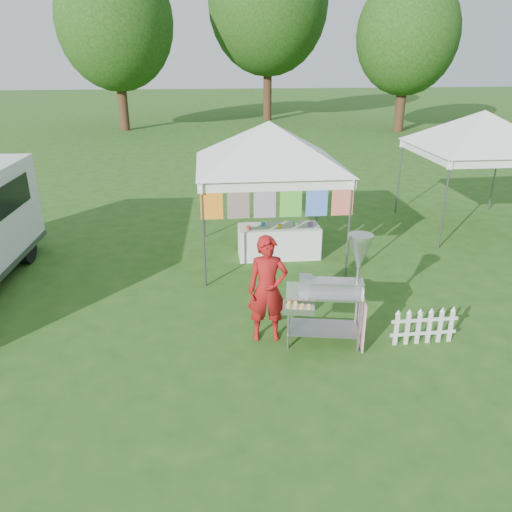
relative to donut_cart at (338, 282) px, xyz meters
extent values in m
plane|color=#244F16|center=(-0.60, 0.23, -1.07)|extent=(120.00, 120.00, 0.00)
cylinder|color=#59595E|center=(-2.02, 2.31, -0.02)|extent=(0.04, 0.04, 2.10)
cylinder|color=#59595E|center=(0.82, 2.31, -0.02)|extent=(0.04, 0.04, 2.10)
cylinder|color=#59595E|center=(-2.02, 5.15, -0.02)|extent=(0.04, 0.04, 2.10)
cylinder|color=#59595E|center=(0.82, 5.15, -0.02)|extent=(0.04, 0.04, 2.10)
cube|color=white|center=(-0.60, 2.31, 0.93)|extent=(3.00, 0.03, 0.22)
cube|color=white|center=(-0.60, 5.15, 0.93)|extent=(3.00, 0.03, 0.22)
pyramid|color=white|center=(-0.60, 3.73, 1.93)|extent=(4.24, 4.24, 0.90)
cylinder|color=#59595E|center=(-0.60, 2.31, 1.01)|extent=(3.00, 0.03, 0.03)
cube|color=#F83A1B|center=(-1.85, 2.31, 0.66)|extent=(0.42, 0.01, 0.70)
cube|color=#EB5D0C|center=(-1.35, 2.31, 0.66)|extent=(0.42, 0.01, 0.70)
cube|color=#30B7A5|center=(-0.85, 2.31, 0.66)|extent=(0.42, 0.01, 0.70)
cube|color=green|center=(-0.35, 2.31, 0.66)|extent=(0.42, 0.01, 0.70)
cube|color=#183BC4|center=(0.15, 2.31, 0.66)|extent=(0.42, 0.01, 0.70)
cube|color=#C2186E|center=(0.65, 2.31, 0.66)|extent=(0.42, 0.01, 0.70)
cylinder|color=#59595E|center=(3.48, 3.81, -0.02)|extent=(0.04, 0.04, 2.10)
cylinder|color=#59595E|center=(3.48, 6.65, -0.02)|extent=(0.04, 0.04, 2.10)
cylinder|color=#59595E|center=(6.32, 6.65, -0.02)|extent=(0.04, 0.04, 2.10)
cube|color=white|center=(4.90, 3.81, 0.93)|extent=(3.00, 0.03, 0.22)
cube|color=white|center=(4.90, 6.65, 0.93)|extent=(3.00, 0.03, 0.22)
pyramid|color=white|center=(4.90, 5.23, 1.93)|extent=(4.24, 4.24, 0.90)
cylinder|color=#59595E|center=(4.90, 3.81, 1.01)|extent=(3.00, 0.03, 0.03)
cylinder|color=#3E2216|center=(-6.60, 24.23, 0.91)|extent=(0.56, 0.56, 3.96)
ellipsoid|color=#35631B|center=(-6.60, 24.23, 4.78)|extent=(6.40, 6.40, 7.36)
cylinder|color=#3E2216|center=(2.40, 28.23, 1.35)|extent=(0.56, 0.56, 4.84)
ellipsoid|color=#35631B|center=(2.40, 28.23, 6.08)|extent=(7.60, 7.60, 8.74)
cylinder|color=#3E2216|center=(9.40, 22.23, 0.69)|extent=(0.56, 0.56, 3.52)
ellipsoid|color=#35631B|center=(9.40, 22.23, 4.13)|extent=(5.60, 5.60, 6.44)
cylinder|color=gray|center=(-0.76, -0.10, -0.63)|extent=(0.05, 0.05, 0.88)
cylinder|color=gray|center=(0.30, -0.30, -0.63)|extent=(0.05, 0.05, 0.88)
cylinder|color=gray|center=(-0.67, 0.38, -0.63)|extent=(0.05, 0.05, 0.88)
cylinder|color=gray|center=(0.39, 0.19, -0.63)|extent=(0.05, 0.05, 0.88)
cube|color=gray|center=(-0.19, 0.04, -0.82)|extent=(1.20, 0.75, 0.01)
cube|color=#B7B7BC|center=(-0.19, 0.04, -0.19)|extent=(1.27, 0.79, 0.04)
cube|color=#B7B7BC|center=(0.00, 0.06, -0.09)|extent=(0.87, 0.39, 0.15)
cube|color=gray|center=(-0.47, 0.14, -0.06)|extent=(0.23, 0.25, 0.22)
cylinder|color=gray|center=(0.30, 0.00, 0.26)|extent=(0.06, 0.06, 0.88)
cone|color=#B7B7BC|center=(0.30, 0.00, 0.50)|extent=(0.41, 0.41, 0.39)
cylinder|color=#B7B7BC|center=(0.30, 0.00, 0.72)|extent=(0.43, 0.43, 0.06)
cube|color=#B7B7BC|center=(-0.64, -0.25, -0.28)|extent=(0.52, 0.38, 0.10)
cube|color=pink|center=(0.40, -0.07, -0.63)|extent=(0.15, 0.73, 0.80)
cube|color=white|center=(0.29, -0.33, -0.07)|extent=(0.04, 0.14, 0.18)
imported|color=maroon|center=(-1.05, 0.25, -0.20)|extent=(0.64, 0.43, 1.74)
cube|color=black|center=(-5.83, 2.84, 0.57)|extent=(0.13, 2.91, 0.58)
cylinder|color=black|center=(-5.92, 3.90, -0.71)|extent=(0.26, 0.73, 0.72)
cube|color=silver|center=(0.94, -0.18, -0.79)|extent=(0.07, 0.02, 0.56)
cube|color=silver|center=(1.12, -0.17, -0.79)|extent=(0.07, 0.02, 0.56)
cube|color=silver|center=(1.30, -0.17, -0.79)|extent=(0.07, 0.02, 0.56)
cube|color=silver|center=(1.48, -0.17, -0.79)|extent=(0.07, 0.02, 0.56)
cube|color=silver|center=(1.66, -0.16, -0.79)|extent=(0.07, 0.02, 0.56)
cube|color=silver|center=(1.84, -0.16, -0.79)|extent=(0.07, 0.02, 0.56)
cube|color=silver|center=(1.39, -0.17, -0.89)|extent=(1.08, 0.04, 0.05)
cube|color=silver|center=(1.39, -0.17, -0.65)|extent=(1.08, 0.04, 0.05)
cube|color=white|center=(-0.36, 3.69, -0.71)|extent=(1.80, 0.70, 0.72)
camera|label=1|loc=(-1.94, -6.70, 3.23)|focal=35.00mm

